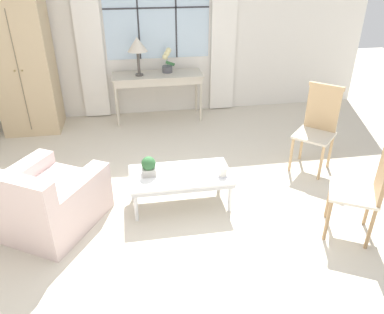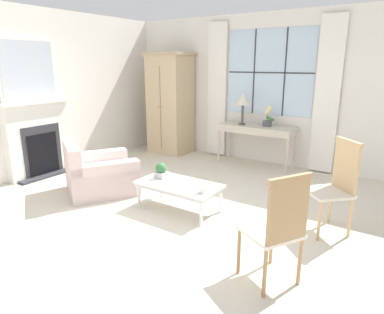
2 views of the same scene
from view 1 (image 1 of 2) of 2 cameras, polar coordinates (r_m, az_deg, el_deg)
name	(u,v)px [view 1 (image 1 of 2)]	position (r m, az deg, el deg)	size (l,w,h in m)	color
ground_plane	(187,212)	(4.12, -0.73, -8.36)	(14.00, 14.00, 0.00)	beige
wall_back_windowed	(157,29)	(6.39, -5.29, 18.83)	(7.20, 0.14, 2.80)	silver
armoire	(23,62)	(6.23, -24.32, 13.05)	(0.89, 0.73, 2.12)	tan
console_table	(158,79)	(6.22, -5.27, 11.74)	(1.44, 0.51, 0.77)	beige
table_lamp	(137,45)	(6.04, -8.34, 16.49)	(0.31, 0.31, 0.60)	#4C4742
potted_orchid	(167,62)	(6.24, -3.81, 14.20)	(0.21, 0.17, 0.39)	#4C4C51
armchair_upholstered	(46,202)	(4.09, -21.41, -6.45)	(1.28, 1.30, 0.78)	beige
side_chair_wooden	(318,123)	(4.96, 18.68, 4.90)	(0.62, 0.62, 1.09)	beige
accent_chair_wooden	(368,184)	(3.86, 25.22, -3.78)	(0.60, 0.60, 1.05)	beige
coffee_table	(180,177)	(4.08, -1.78, -3.08)	(1.10, 0.58, 0.38)	silver
potted_plant_small	(149,166)	(4.02, -6.61, -1.37)	(0.15, 0.15, 0.21)	#BCB7AD
pillar_candle	(223,172)	(4.01, 4.74, -2.29)	(0.12, 0.12, 0.11)	silver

